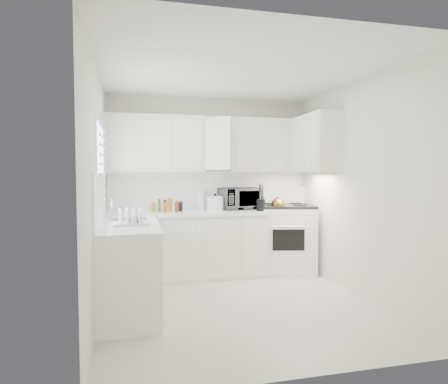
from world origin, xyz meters
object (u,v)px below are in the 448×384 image
object	(u,v)px
tea_kettle	(278,203)
rice_cooker	(215,202)
stove	(285,229)
microwave	(240,196)
dish_rack	(130,216)
utensil_crock	(261,197)

from	to	relation	value
tea_kettle	rice_cooker	distance (m)	0.91
stove	tea_kettle	xyz separation A→B (m)	(-0.18, -0.16, 0.40)
microwave	dish_rack	bearing A→B (deg)	-150.99
utensil_crock	dish_rack	bearing A→B (deg)	-149.90
utensil_crock	dish_rack	distance (m)	2.11
tea_kettle	rice_cooker	size ratio (longest dim) A/B	0.97
tea_kettle	rice_cooker	xyz separation A→B (m)	(-0.88, 0.21, 0.02)
microwave	rice_cooker	xyz separation A→B (m)	(-0.40, -0.10, -0.07)
microwave	rice_cooker	bearing A→B (deg)	-178.01
stove	utensil_crock	bearing A→B (deg)	-142.48
microwave	rice_cooker	distance (m)	0.42
rice_cooker	microwave	bearing A→B (deg)	23.48
tea_kettle	dish_rack	bearing A→B (deg)	-161.00
rice_cooker	dish_rack	size ratio (longest dim) A/B	0.68
utensil_crock	microwave	bearing A→B (deg)	121.76
microwave	utensil_crock	xyz separation A→B (m)	(0.22, -0.35, 0.00)
stove	rice_cooker	bearing A→B (deg)	-169.20
utensil_crock	dish_rack	world-z (taller)	utensil_crock
tea_kettle	utensil_crock	bearing A→B (deg)	179.45
stove	rice_cooker	xyz separation A→B (m)	(-1.06, 0.05, 0.42)
utensil_crock	stove	bearing A→B (deg)	23.85
stove	tea_kettle	bearing A→B (deg)	-124.70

